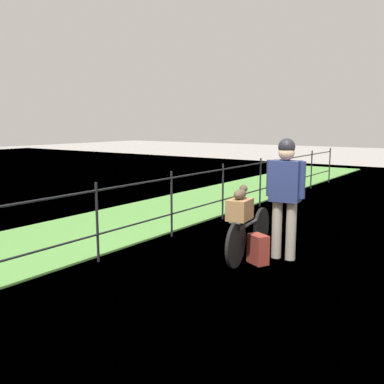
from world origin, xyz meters
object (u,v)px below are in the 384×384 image
wooden_crate (240,209)px  terrier_dog (241,193)px  bicycle_main (249,235)px  backpack_on_paving (258,249)px  cyclist_person (285,188)px

wooden_crate → terrier_dog: (0.02, 0.00, 0.21)m
bicycle_main → wooden_crate: size_ratio=4.43×
backpack_on_paving → cyclist_person: bearing=92.0°
bicycle_main → cyclist_person: bearing=-61.8°
terrier_dog → cyclist_person: 0.68m
wooden_crate → backpack_on_paving: size_ratio=0.92×
terrier_dog → bicycle_main: bearing=7.5°
bicycle_main → backpack_on_paving: bicycle_main is taller
bicycle_main → wooden_crate: wooden_crate is taller
cyclist_person → bicycle_main: bearing=118.2°
terrier_dog → backpack_on_paving: 0.81m
bicycle_main → terrier_dog: size_ratio=5.07×
bicycle_main → backpack_on_paving: 0.32m
wooden_crate → bicycle_main: bearing=7.5°
wooden_crate → backpack_on_paving: bearing=-43.5°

